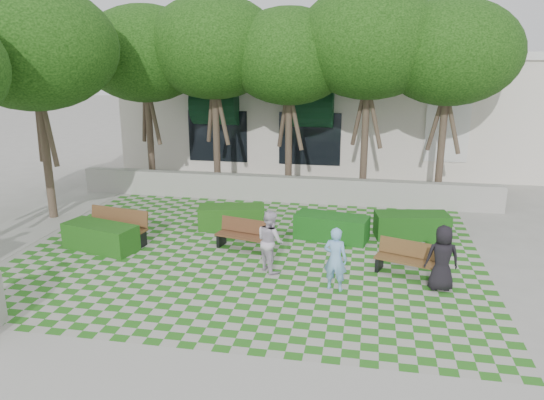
% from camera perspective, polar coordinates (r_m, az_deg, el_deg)
% --- Properties ---
extents(ground, '(90.00, 90.00, 0.00)m').
position_cam_1_polar(ground, '(13.29, -3.33, -7.48)').
color(ground, gray).
rests_on(ground, ground).
extents(lawn, '(12.00, 12.00, 0.00)m').
position_cam_1_polar(lawn, '(14.19, -2.37, -5.87)').
color(lawn, '#2B721E').
rests_on(lawn, ground).
extents(sidewalk_south, '(16.00, 2.00, 0.01)m').
position_cam_1_polar(sidewalk_south, '(9.36, -10.55, -18.76)').
color(sidewalk_south, '#9E9B93').
rests_on(sidewalk_south, ground).
extents(sidewalk_west, '(2.00, 12.00, 0.01)m').
position_cam_1_polar(sidewalk_west, '(17.20, -26.51, -3.62)').
color(sidewalk_west, '#9E9B93').
rests_on(sidewalk_west, ground).
extents(retaining_wall, '(15.00, 0.36, 0.90)m').
position_cam_1_polar(retaining_wall, '(18.89, 1.11, 1.21)').
color(retaining_wall, '#9E9B93').
rests_on(retaining_wall, ground).
extents(bench_east, '(1.63, 0.99, 0.81)m').
position_cam_1_polar(bench_east, '(13.26, 14.43, -6.22)').
color(bench_east, brown).
rests_on(bench_east, ground).
extents(bench_mid, '(1.61, 0.85, 0.81)m').
position_cam_1_polar(bench_mid, '(14.47, -3.01, -3.80)').
color(bench_mid, '#52301C').
rests_on(bench_mid, ground).
extents(bench_west, '(1.94, 0.94, 0.98)m').
position_cam_1_polar(bench_west, '(15.45, -16.45, -2.83)').
color(bench_west, brown).
rests_on(bench_west, ground).
extents(hedge_east, '(2.18, 1.17, 0.72)m').
position_cam_1_polar(hedge_east, '(15.82, 14.78, -2.67)').
color(hedge_east, '#154612').
rests_on(hedge_east, ground).
extents(hedge_midright, '(2.17, 1.21, 0.72)m').
position_cam_1_polar(hedge_midright, '(15.25, 6.42, -2.95)').
color(hedge_midright, '#144C15').
rests_on(hedge_midright, ground).
extents(hedge_midleft, '(2.10, 1.20, 0.69)m').
position_cam_1_polar(hedge_midleft, '(16.14, -4.36, -1.84)').
color(hedge_midleft, '#1D4E14').
rests_on(hedge_midleft, ground).
extents(hedge_west, '(2.19, 1.32, 0.72)m').
position_cam_1_polar(hedge_west, '(15.15, -17.95, -3.79)').
color(hedge_west, '#1A4B14').
rests_on(hedge_west, ground).
extents(person_blue, '(0.61, 0.47, 1.49)m').
position_cam_1_polar(person_blue, '(12.03, 6.83, -6.33)').
color(person_blue, '#80B4E9').
rests_on(person_blue, ground).
extents(person_dark, '(0.79, 0.56, 1.52)m').
position_cam_1_polar(person_dark, '(12.55, 17.84, -5.98)').
color(person_dark, black).
rests_on(person_dark, ground).
extents(person_white, '(0.93, 0.94, 1.53)m').
position_cam_1_polar(person_white, '(12.96, -0.19, -4.43)').
color(person_white, silver).
rests_on(person_white, ground).
extents(tree_row, '(17.70, 13.40, 7.41)m').
position_cam_1_polar(tree_row, '(18.41, -4.88, 15.66)').
color(tree_row, '#47382B').
rests_on(tree_row, ground).
extents(building, '(18.00, 8.92, 5.15)m').
position_cam_1_polar(building, '(26.12, 6.08, 9.91)').
color(building, silver).
rests_on(building, ground).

